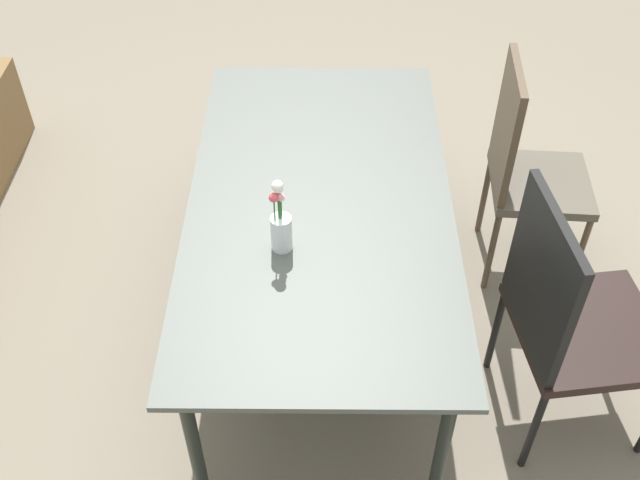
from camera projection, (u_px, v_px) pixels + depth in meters
name	position (u px, v px, depth m)	size (l,w,h in m)	color
ground_plane	(311.00, 312.00, 3.30)	(12.00, 12.00, 0.00)	#756B5B
dining_table	(320.00, 208.00, 2.78)	(1.79, 0.96, 0.72)	#4C514C
chair_near_left	(568.00, 315.00, 2.55)	(0.55, 0.55, 1.03)	black
chair_near_right	(525.00, 164.00, 3.15)	(0.44, 0.44, 1.01)	#4F483C
flower_vase	(281.00, 225.00, 2.49)	(0.07, 0.07, 0.29)	silver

